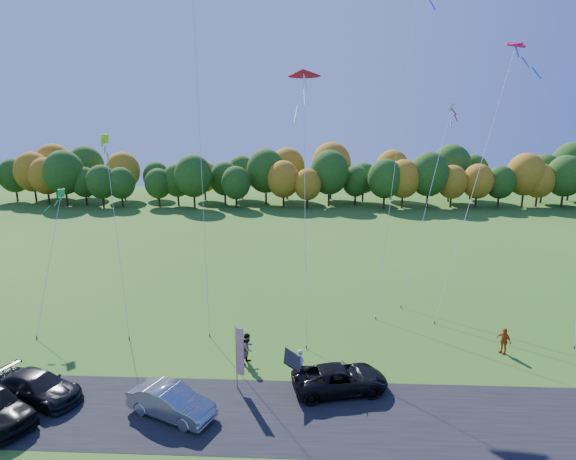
{
  "coord_description": "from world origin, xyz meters",
  "views": [
    {
      "loc": [
        1.3,
        -23.37,
        13.82
      ],
      "look_at": [
        0.0,
        6.0,
        7.0
      ],
      "focal_mm": 28.0,
      "sensor_mm": 36.0,
      "label": 1
    }
  ],
  "objects_px": {
    "black_suv": "(340,379)",
    "person_east": "(504,341)",
    "silver_sedan": "(171,402)",
    "feather_flag": "(239,351)"
  },
  "relations": [
    {
      "from": "person_east",
      "to": "feather_flag",
      "type": "xyz_separation_m",
      "value": [
        -15.82,
        -4.57,
        1.35
      ]
    },
    {
      "from": "silver_sedan",
      "to": "feather_flag",
      "type": "height_order",
      "value": "feather_flag"
    },
    {
      "from": "black_suv",
      "to": "person_east",
      "type": "relative_size",
      "value": 3.07
    },
    {
      "from": "silver_sedan",
      "to": "feather_flag",
      "type": "relative_size",
      "value": 1.24
    },
    {
      "from": "silver_sedan",
      "to": "person_east",
      "type": "relative_size",
      "value": 2.69
    },
    {
      "from": "person_east",
      "to": "silver_sedan",
      "type": "bearing_deg",
      "value": -100.82
    },
    {
      "from": "black_suv",
      "to": "feather_flag",
      "type": "xyz_separation_m",
      "value": [
        -5.36,
        0.0,
        1.47
      ]
    },
    {
      "from": "person_east",
      "to": "feather_flag",
      "type": "relative_size",
      "value": 0.46
    },
    {
      "from": "black_suv",
      "to": "person_east",
      "type": "height_order",
      "value": "person_east"
    },
    {
      "from": "black_suv",
      "to": "person_east",
      "type": "xyz_separation_m",
      "value": [
        10.46,
        4.57,
        0.12
      ]
    }
  ]
}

